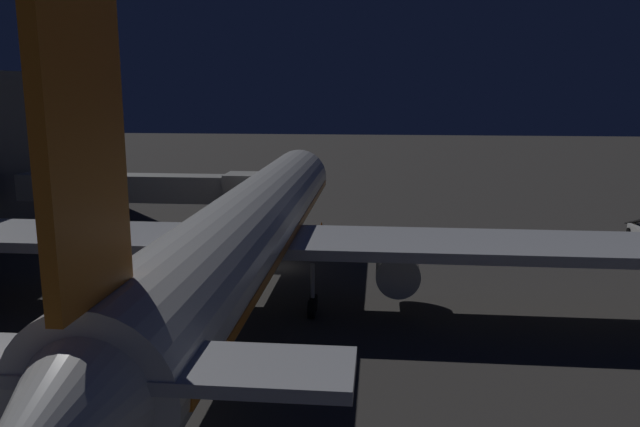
# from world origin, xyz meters

# --- Properties ---
(ground_plane) EXTENTS (320.00, 320.00, 0.00)m
(ground_plane) POSITION_xyz_m (0.00, 0.00, 0.00)
(ground_plane) COLOR #383533
(airliner_at_gate) EXTENTS (59.67, 58.70, 18.35)m
(airliner_at_gate) POSITION_xyz_m (0.00, 11.64, 5.70)
(airliner_at_gate) COLOR silver
(airliner_at_gate) RESTS_ON ground_plane
(jet_bridge) EXTENTS (23.46, 3.40, 7.37)m
(jet_bridge) POSITION_xyz_m (12.50, -5.16, 5.84)
(jet_bridge) COLOR #9E9E99
(jet_bridge) RESTS_ON ground_plane
(apron_floodlight_mast) EXTENTS (2.90, 0.50, 16.70)m
(apron_floodlight_mast) POSITION_xyz_m (25.50, -16.16, 9.77)
(apron_floodlight_mast) COLOR #59595E
(apron_floodlight_mast) RESTS_ON ground_plane
(traffic_cone_nose_port) EXTENTS (0.36, 0.36, 0.55)m
(traffic_cone_nose_port) POSITION_xyz_m (-2.20, -16.23, 0.28)
(traffic_cone_nose_port) COLOR orange
(traffic_cone_nose_port) RESTS_ON ground_plane
(traffic_cone_nose_starboard) EXTENTS (0.36, 0.36, 0.55)m
(traffic_cone_nose_starboard) POSITION_xyz_m (2.20, -16.23, 0.28)
(traffic_cone_nose_starboard) COLOR orange
(traffic_cone_nose_starboard) RESTS_ON ground_plane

